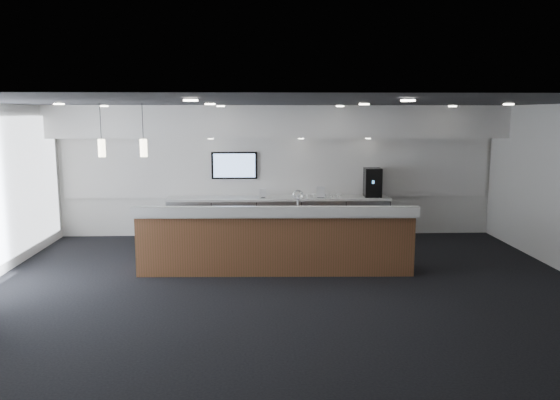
{
  "coord_description": "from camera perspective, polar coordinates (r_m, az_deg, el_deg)",
  "views": [
    {
      "loc": [
        -0.48,
        -8.58,
        2.83
      ],
      "look_at": [
        -0.06,
        1.3,
        1.25
      ],
      "focal_mm": 35.0,
      "sensor_mm": 36.0,
      "label": 1
    }
  ],
  "objects": [
    {
      "name": "cup_2",
      "position": [
        12.38,
        4.89,
        0.49
      ],
      "size": [
        0.12,
        0.12,
        0.09
      ],
      "primitive_type": "imported",
      "rotation": [
        0.0,
        0.0,
        1.29
      ],
      "color": "white",
      "rests_on": "back_credenza"
    },
    {
      "name": "pendant_left",
      "position": [
        9.59,
        -14.02,
        5.31
      ],
      "size": [
        0.12,
        0.12,
        0.3
      ],
      "primitive_type": "cylinder",
      "color": "#FFF1C6",
      "rests_on": "ceiling"
    },
    {
      "name": "cup_4",
      "position": [
        12.35,
        3.6,
        0.48
      ],
      "size": [
        0.13,
        0.13,
        0.09
      ],
      "primitive_type": "imported",
      "rotation": [
        0.0,
        0.0,
        2.58
      ],
      "color": "white",
      "rests_on": "back_credenza"
    },
    {
      "name": "back_credenza",
      "position": [
        12.45,
        -0.16,
        -1.84
      ],
      "size": [
        5.06,
        0.66,
        0.95
      ],
      "color": "gray",
      "rests_on": "ground"
    },
    {
      "name": "back_wall",
      "position": [
        12.66,
        -0.23,
        3.02
      ],
      "size": [
        10.0,
        0.02,
        3.0
      ],
      "primitive_type": "cube",
      "color": "silver",
      "rests_on": "ground"
    },
    {
      "name": "info_sign_right",
      "position": [
        12.31,
        4.26,
        0.84
      ],
      "size": [
        0.19,
        0.04,
        0.25
      ],
      "primitive_type": "cube",
      "rotation": [
        0.0,
        0.0,
        0.09
      ],
      "color": "silver",
      "rests_on": "back_credenza"
    },
    {
      "name": "cup_5",
      "position": [
        12.33,
        2.95,
        0.48
      ],
      "size": [
        0.1,
        0.1,
        0.09
      ],
      "primitive_type": "imported",
      "rotation": [
        0.0,
        0.0,
        3.23
      ],
      "color": "white",
      "rests_on": "back_credenza"
    },
    {
      "name": "pendant_right",
      "position": [
        9.76,
        -18.06,
        5.2
      ],
      "size": [
        0.12,
        0.12,
        0.3
      ],
      "primitive_type": "cylinder",
      "color": "#FFF1C6",
      "rests_on": "ceiling"
    },
    {
      "name": "ground",
      "position": [
        9.05,
        0.75,
        -9.18
      ],
      "size": [
        10.0,
        10.0,
        0.0
      ],
      "primitive_type": "plane",
      "color": "black",
      "rests_on": "ground"
    },
    {
      "name": "cup_3",
      "position": [
        12.36,
        4.25,
        0.49
      ],
      "size": [
        0.12,
        0.12,
        0.09
      ],
      "primitive_type": "imported",
      "rotation": [
        0.0,
        0.0,
        1.94
      ],
      "color": "white",
      "rests_on": "back_credenza"
    },
    {
      "name": "cup_6",
      "position": [
        12.32,
        2.31,
        0.47
      ],
      "size": [
        0.13,
        0.13,
        0.09
      ],
      "primitive_type": "imported",
      "rotation": [
        0.0,
        0.0,
        3.87
      ],
      "color": "white",
      "rests_on": "back_credenza"
    },
    {
      "name": "soffit_bulkhead",
      "position": [
        12.14,
        -0.15,
        8.2
      ],
      "size": [
        10.0,
        0.9,
        0.7
      ],
      "primitive_type": "cube",
      "color": "silver",
      "rests_on": "back_wall"
    },
    {
      "name": "ceiling_can_lights",
      "position": [
        8.6,
        0.8,
        9.98
      ],
      "size": [
        7.0,
        5.0,
        0.02
      ],
      "primitive_type": null,
      "color": "white",
      "rests_on": "ceiling"
    },
    {
      "name": "info_sign_left",
      "position": [
        12.25,
        -1.85,
        0.71
      ],
      "size": [
        0.15,
        0.06,
        0.21
      ],
      "primitive_type": "cube",
      "rotation": [
        0.0,
        0.0,
        0.3
      ],
      "color": "silver",
      "rests_on": "back_credenza"
    },
    {
      "name": "ceiling",
      "position": [
        8.6,
        0.8,
        10.18
      ],
      "size": [
        10.0,
        8.0,
        0.02
      ],
      "primitive_type": "cube",
      "color": "black",
      "rests_on": "back_wall"
    },
    {
      "name": "wall_tv",
      "position": [
        12.55,
        -4.79,
        3.62
      ],
      "size": [
        1.05,
        0.08,
        0.62
      ],
      "color": "black",
      "rests_on": "back_wall"
    },
    {
      "name": "service_counter",
      "position": [
        9.8,
        -0.49,
        -4.25
      ],
      "size": [
        4.96,
        0.99,
        1.49
      ],
      "rotation": [
        0.0,
        0.0,
        -0.03
      ],
      "color": "brown",
      "rests_on": "ground"
    },
    {
      "name": "cup_1",
      "position": [
        12.4,
        5.53,
        0.49
      ],
      "size": [
        0.13,
        0.13,
        0.09
      ],
      "primitive_type": "imported",
      "rotation": [
        0.0,
        0.0,
        0.65
      ],
      "color": "white",
      "rests_on": "back_credenza"
    },
    {
      "name": "cup_0",
      "position": [
        12.42,
        6.17,
        0.5
      ],
      "size": [
        0.09,
        0.09,
        0.09
      ],
      "primitive_type": "imported",
      "color": "white",
      "rests_on": "back_credenza"
    },
    {
      "name": "coffee_machine",
      "position": [
        12.58,
        9.65,
        1.82
      ],
      "size": [
        0.39,
        0.51,
        0.65
      ],
      "rotation": [
        0.0,
        0.0,
        -0.04
      ],
      "color": "black",
      "rests_on": "back_credenza"
    },
    {
      "name": "alcove_panel",
      "position": [
        12.62,
        -0.22,
        3.46
      ],
      "size": [
        9.8,
        0.06,
        1.4
      ],
      "primitive_type": "cube",
      "color": "silver",
      "rests_on": "back_wall"
    }
  ]
}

